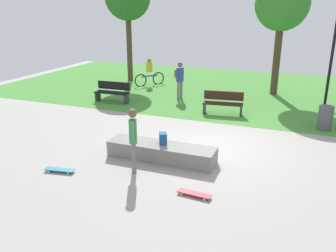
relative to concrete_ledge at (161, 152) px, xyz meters
name	(u,v)px	position (x,y,z in m)	size (l,w,h in m)	color
ground_plane	(214,147)	(1.19, 1.43, -0.23)	(28.00, 28.00, 0.00)	#9E9993
grass_lawn	(253,91)	(1.19, 9.61, -0.23)	(26.60, 11.64, 0.01)	#478C38
concrete_ledge	(161,152)	(0.00, 0.00, 0.00)	(3.12, 0.78, 0.46)	gray
backpack_on_ledge	(163,138)	(0.02, 0.08, 0.39)	(0.28, 0.20, 0.32)	#1E4C8C
skater_performing_trick	(133,135)	(-0.38, -0.98, 0.79)	(0.32, 0.39, 1.73)	slate
skateboard_by_ledge	(194,194)	(1.49, -1.63, -0.17)	(0.81, 0.26, 0.08)	#A5262D
skateboard_spare	(60,170)	(-2.20, -1.74, -0.17)	(0.82, 0.33, 0.08)	teal
park_bench_far_left	(223,102)	(0.62, 5.06, 0.25)	(1.65, 0.67, 0.91)	#331E14
park_bench_near_path	(112,92)	(-4.51, 5.08, 0.25)	(1.61, 0.51, 0.91)	black
tree_slender_maple	(282,5)	(2.22, 9.32, 4.00)	(2.51, 2.51, 5.55)	#4C3823
lamp_post	(335,38)	(4.53, 7.60, 2.70)	(0.28, 0.28, 4.92)	black
trash_bin	(325,118)	(4.42, 4.48, 0.20)	(0.50, 0.50, 0.86)	#4C4C51
pedestrian_with_backpack	(180,77)	(-1.84, 6.70, 0.82)	(0.42, 0.41, 1.75)	slate
cyclist_on_bicycle	(149,74)	(-4.38, 8.92, 0.40)	(1.17, 1.47, 1.52)	black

